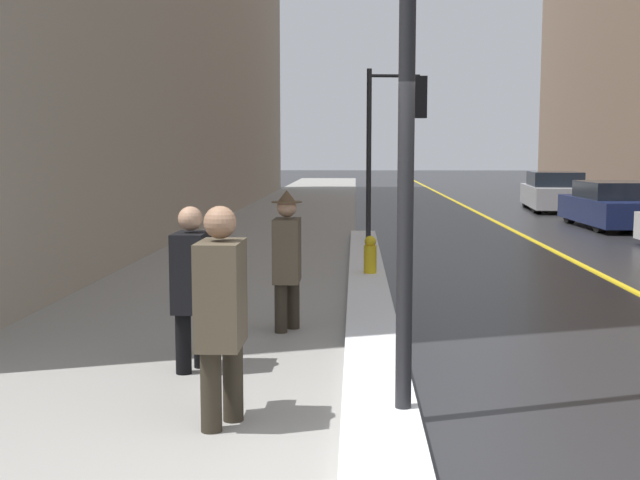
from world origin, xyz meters
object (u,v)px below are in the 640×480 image
at_px(traffic_light_near, 400,118).
at_px(pedestrian_trailing, 221,306).
at_px(parked_car_silver, 554,192).
at_px(pedestrian_nearside, 191,281).
at_px(pedestrian_in_fedora, 287,255).
at_px(parked_car_navy, 615,206).
at_px(fire_hydrant, 370,258).

distance_m(traffic_light_near, pedestrian_trailing, 12.28).
xyz_separation_m(pedestrian_trailing, parked_car_silver, (7.70, 21.89, -0.28)).
distance_m(pedestrian_nearside, parked_car_silver, 22.02).
bearing_deg(pedestrian_trailing, parked_car_silver, 161.00).
xyz_separation_m(pedestrian_trailing, pedestrian_in_fedora, (0.21, 3.13, -0.03)).
distance_m(traffic_light_near, pedestrian_nearside, 10.97).
relative_size(traffic_light_near, pedestrian_in_fedora, 2.38).
bearing_deg(pedestrian_trailing, pedestrian_nearside, -160.04).
bearing_deg(pedestrian_trailing, pedestrian_in_fedora, 176.60).
xyz_separation_m(pedestrian_nearside, parked_car_silver, (8.22, 20.43, -0.22)).
xyz_separation_m(traffic_light_near, pedestrian_nearside, (-2.44, -10.53, -1.89)).
distance_m(pedestrian_in_fedora, parked_car_navy, 14.64).
bearing_deg(pedestrian_trailing, parked_car_navy, 153.95).
xyz_separation_m(pedestrian_in_fedora, fire_hydrant, (0.99, 3.63, -0.52)).
bearing_deg(fire_hydrant, pedestrian_nearside, -107.94).
distance_m(pedestrian_trailing, pedestrian_nearside, 1.55).
xyz_separation_m(parked_car_silver, fire_hydrant, (-6.50, -15.13, -0.28)).
height_order(pedestrian_nearside, pedestrian_in_fedora, pedestrian_in_fedora).
height_order(pedestrian_trailing, fire_hydrant, pedestrian_trailing).
xyz_separation_m(pedestrian_in_fedora, parked_car_silver, (7.49, 18.76, -0.24)).
xyz_separation_m(traffic_light_near, pedestrian_trailing, (-1.92, -11.99, -1.83)).
xyz_separation_m(pedestrian_trailing, pedestrian_nearside, (-0.52, 1.46, -0.06)).
bearing_deg(pedestrian_in_fedora, pedestrian_trailing, -3.40).
bearing_deg(pedestrian_nearside, pedestrian_in_fedora, 156.94).
height_order(pedestrian_nearside, parked_car_silver, pedestrian_nearside).
xyz_separation_m(pedestrian_in_fedora, parked_car_navy, (7.58, 12.52, -0.28)).
height_order(traffic_light_near, fire_hydrant, traffic_light_near).
bearing_deg(fire_hydrant, pedestrian_trailing, -100.05).
bearing_deg(pedestrian_nearside, fire_hydrant, 162.45).
bearing_deg(parked_car_silver, pedestrian_trailing, 165.76).
xyz_separation_m(traffic_light_near, parked_car_navy, (5.86, 3.67, -2.15)).
bearing_deg(traffic_light_near, parked_car_navy, 25.37).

